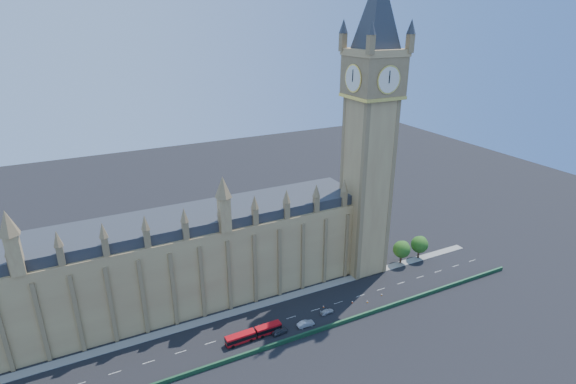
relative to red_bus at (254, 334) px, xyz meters
name	(u,v)px	position (x,y,z in m)	size (l,w,h in m)	color
ground	(279,321)	(9.03, 3.48, -1.41)	(400.00, 400.00, 0.00)	black
palace_westminster	(168,263)	(-15.97, 25.48, 12.46)	(120.00, 20.00, 28.00)	#A47E4F
elizabeth_tower	(371,109)	(47.03, 17.47, 53.15)	(20.59, 20.59, 105.00)	#A47E4F
bridge_parapet	(293,339)	(9.03, -5.52, -0.81)	(160.00, 0.60, 1.20)	#1E4C2D
kerb_north	(265,303)	(9.03, 12.98, -1.33)	(160.00, 3.00, 0.16)	gray
tree_east_near	(402,249)	(61.25, 13.56, 4.24)	(6.00, 6.00, 8.50)	#382619
tree_east_far	(420,244)	(69.25, 13.56, 4.24)	(6.00, 6.00, 8.50)	#382619
red_bus	(254,334)	(0.00, 0.00, 0.00)	(15.78, 2.77, 2.67)	red
car_grey	(280,331)	(7.03, -1.41, -0.66)	(1.77, 4.40, 1.50)	#3E4146
car_silver	(306,324)	(14.90, -1.79, -0.60)	(1.71, 4.89, 1.61)	#B2B4BA
car_white	(327,311)	(23.25, 0.54, -0.80)	(1.69, 4.17, 1.21)	silver
cone_a	(324,307)	(23.72, 3.34, -1.05)	(0.46, 0.46, 0.73)	black
cone_b	(367,302)	(36.88, -0.41, -1.08)	(0.54, 0.54, 0.67)	black
cone_c	(382,295)	(43.03, 0.66, -1.09)	(0.53, 0.53, 0.64)	black
cone_d	(352,302)	(32.69, 1.43, -1.05)	(0.61, 0.61, 0.73)	black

